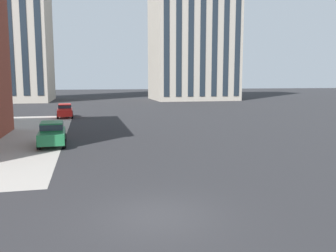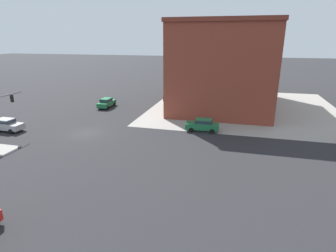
% 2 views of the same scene
% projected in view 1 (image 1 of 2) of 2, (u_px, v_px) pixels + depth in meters
% --- Properties ---
extents(ground_plane, '(320.00, 320.00, 0.00)m').
position_uv_depth(ground_plane, '(156.00, 216.00, 12.16)').
color(ground_plane, '#262628').
extents(car_parked_curb, '(2.03, 4.47, 1.68)m').
position_uv_depth(car_parked_curb, '(52.00, 133.00, 25.11)').
color(car_parked_curb, '#1E6B3D').
rests_on(car_parked_curb, ground).
extents(car_cross_far, '(2.04, 4.47, 1.68)m').
position_uv_depth(car_cross_far, '(65.00, 110.00, 43.55)').
color(car_cross_far, red).
rests_on(car_cross_far, ground).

